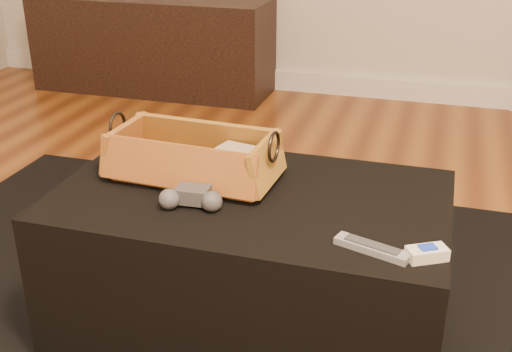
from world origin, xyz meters
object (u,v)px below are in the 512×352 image
(wicker_basket, at_px, (193,159))
(cream_gadget, at_px, (427,253))
(silver_remote, at_px, (372,248))
(tv_remote, at_px, (183,169))
(ottoman, at_px, (251,263))
(game_controller, at_px, (191,198))
(media_cabinet, at_px, (153,45))

(wicker_basket, xyz_separation_m, cream_gadget, (0.63, -0.25, -0.04))
(silver_remote, bearing_deg, tv_remote, 156.20)
(ottoman, relative_size, tv_remote, 4.17)
(tv_remote, relative_size, silver_remote, 1.41)
(wicker_basket, bearing_deg, ottoman, -16.44)
(wicker_basket, distance_m, silver_remote, 0.57)
(game_controller, height_order, cream_gadget, game_controller)
(ottoman, relative_size, game_controller, 6.13)
(media_cabinet, bearing_deg, game_controller, -62.50)
(game_controller, bearing_deg, media_cabinet, 117.50)
(media_cabinet, relative_size, ottoman, 1.42)
(tv_remote, relative_size, wicker_basket, 0.51)
(media_cabinet, xyz_separation_m, tv_remote, (1.07, -2.06, 0.18))
(tv_remote, height_order, cream_gadget, tv_remote)
(ottoman, xyz_separation_m, wicker_basket, (-0.18, 0.05, 0.26))
(media_cabinet, relative_size, cream_gadget, 15.00)
(media_cabinet, bearing_deg, silver_remote, -55.10)
(tv_remote, height_order, game_controller, game_controller)
(media_cabinet, height_order, ottoman, media_cabinet)
(game_controller, height_order, silver_remote, game_controller)
(tv_remote, bearing_deg, ottoman, -13.08)
(game_controller, relative_size, cream_gadget, 1.72)
(tv_remote, xyz_separation_m, game_controller, (0.09, -0.15, -0.00))
(media_cabinet, distance_m, cream_gadget, 2.87)
(tv_remote, bearing_deg, media_cabinet, 114.56)
(silver_remote, bearing_deg, media_cabinet, 124.90)
(silver_remote, xyz_separation_m, cream_gadget, (0.11, 0.00, 0.01))
(ottoman, height_order, wicker_basket, wicker_basket)
(media_cabinet, distance_m, game_controller, 2.50)
(media_cabinet, distance_m, silver_remote, 2.81)
(game_controller, distance_m, silver_remote, 0.46)
(ottoman, xyz_separation_m, game_controller, (-0.12, -0.12, 0.24))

